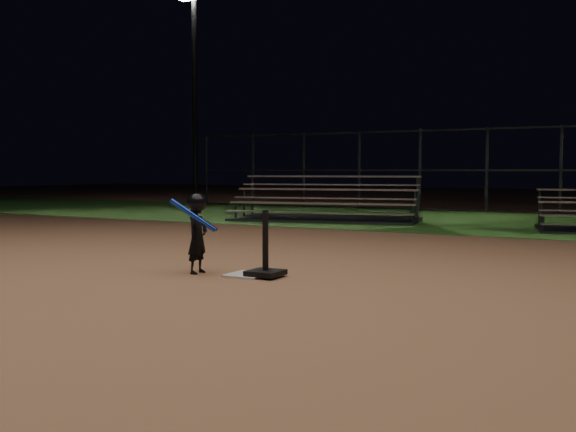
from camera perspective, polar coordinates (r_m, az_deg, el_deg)
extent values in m
plane|color=#986545|center=(7.78, -3.57, -5.23)|extent=(80.00, 80.00, 0.00)
cube|color=#254F19|center=(17.04, 14.76, -0.31)|extent=(60.00, 8.00, 0.01)
cube|color=beige|center=(7.78, -3.57, -5.14)|extent=(0.45, 0.45, 0.02)
cube|color=black|center=(7.66, -1.97, -4.97)|extent=(0.38, 0.38, 0.06)
cylinder|color=black|center=(7.61, -1.98, -2.11)|extent=(0.07, 0.07, 0.71)
imported|color=black|center=(7.98, -7.89, -1.86)|extent=(0.22, 0.32, 0.88)
sphere|color=black|center=(7.95, -7.92, 1.15)|extent=(0.24, 0.24, 0.24)
cylinder|color=blue|center=(7.81, -8.27, 0.07)|extent=(0.47, 0.38, 0.41)
cylinder|color=black|center=(7.82, -6.80, -0.81)|extent=(0.17, 0.14, 0.14)
cube|color=silver|center=(15.76, 2.83, 1.11)|extent=(4.50, 1.23, 0.05)
cube|color=silver|center=(15.46, 2.54, 0.30)|extent=(4.50, 1.23, 0.03)
cube|color=silver|center=(16.35, 3.36, 2.33)|extent=(4.50, 1.23, 0.05)
cube|color=silver|center=(16.05, 3.09, 1.57)|extent=(4.50, 1.23, 0.03)
cube|color=silver|center=(16.95, 3.85, 3.46)|extent=(4.50, 1.23, 0.05)
cube|color=silver|center=(16.65, 3.60, 2.75)|extent=(4.50, 1.23, 0.03)
cube|color=#38383D|center=(16.39, 3.35, -0.25)|extent=(4.91, 3.13, 0.07)
cube|color=#38383D|center=(19.95, 16.87, 0.39)|extent=(20.00, 0.05, 0.05)
cube|color=#38383D|center=(19.92, 16.94, 3.83)|extent=(20.00, 0.05, 0.05)
cube|color=#38383D|center=(19.95, 17.01, 7.28)|extent=(20.00, 0.05, 0.05)
cylinder|color=#38383D|center=(24.06, -7.11, 3.98)|extent=(0.08, 0.08, 2.50)
cylinder|color=#38383D|center=(21.51, 3.76, 4.00)|extent=(0.08, 0.08, 2.50)
cylinder|color=#38383D|center=(19.92, 16.94, 3.83)|extent=(0.08, 0.08, 2.50)
cylinder|color=#2D2D30|center=(27.00, -8.12, 9.81)|extent=(0.20, 0.20, 8.00)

